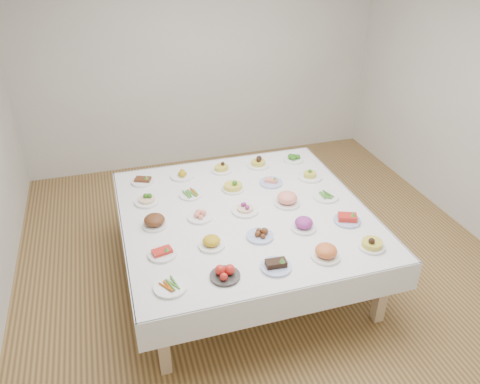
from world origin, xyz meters
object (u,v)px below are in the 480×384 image
object	(u,v)px
display_table	(245,217)
dish_0	(170,286)
dish_24	(294,158)
dish_12	(245,206)

from	to	relation	value
display_table	dish_0	xyz separation A→B (m)	(-0.85, -0.85, 0.08)
dish_24	dish_12	bearing A→B (deg)	-134.64
dish_0	dish_12	xyz separation A→B (m)	(0.86, 0.85, 0.05)
dish_0	dish_12	size ratio (longest dim) A/B	1.00
dish_12	display_table	bearing A→B (deg)	122.62
display_table	dish_24	size ratio (longest dim) A/B	10.25
dish_12	dish_24	xyz separation A→B (m)	(0.85, 0.86, -0.03)
dish_12	dish_24	distance (m)	1.22
dish_12	dish_24	world-z (taller)	dish_12
display_table	dish_0	distance (m)	1.21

